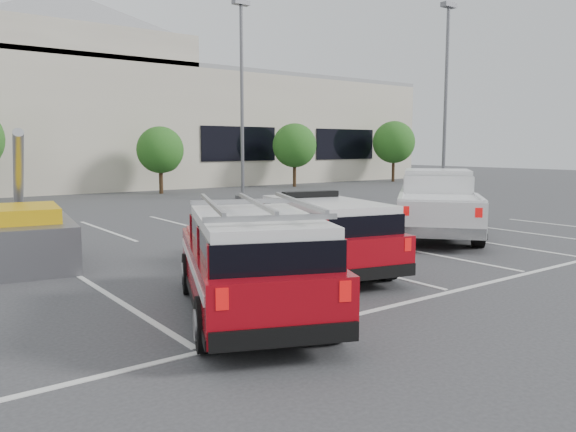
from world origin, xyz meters
The scene contains 12 objects.
ground centered at (0.00, 0.00, 0.00)m, with size 120.00×120.00×0.00m, color #363638.
stall_markings centered at (0.00, 4.50, 0.01)m, with size 23.00×15.00×0.01m, color silver.
convention_building centered at (0.18, 31.86, 4.72)m, with size 60.00×16.99×13.20m.
tree_mid_right centered at (5.09, 22.05, 2.50)m, with size 2.77×2.77×3.99m.
tree_right centered at (15.09, 22.05, 2.77)m, with size 3.07×3.07×4.42m.
tree_far_right centered at (25.09, 22.05, 3.04)m, with size 3.37×3.37×4.85m.
light_pole_mid centered at (7.00, 16.00, 5.19)m, with size 0.90×0.60×10.24m.
light_pole_right centered at (16.00, 10.00, 5.19)m, with size 0.90×0.60×10.24m.
fire_chief_suv centered at (-0.82, 0.22, 0.72)m, with size 2.89×5.25×1.75m.
white_pickup centered at (5.54, 2.01, 0.81)m, with size 6.52×6.05×2.03m.
ladder_suv centered at (-3.94, -1.87, 0.78)m, with size 3.69×5.29×1.94m.
utility_rig centered at (-6.22, 4.53, 0.63)m, with size 3.61×3.88×3.17m.
Camera 1 is at (-8.79, -9.42, 2.76)m, focal length 35.00 mm.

